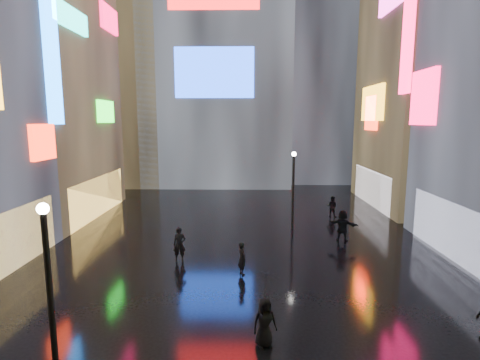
{
  "coord_description": "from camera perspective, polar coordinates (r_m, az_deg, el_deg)",
  "views": [
    {
      "loc": [
        0.23,
        -1.9,
        7.21
      ],
      "look_at": [
        0.0,
        12.0,
        5.0
      ],
      "focal_mm": 28.0,
      "sensor_mm": 36.0,
      "label": 1
    }
  ],
  "objects": [
    {
      "name": "tower_flank_right",
      "position": [
        49.67,
        11.84,
        20.21
      ],
      "size": [
        12.0,
        12.0,
        34.0
      ],
      "primitive_type": "cube",
      "color": "black",
      "rests_on": "ground"
    },
    {
      "name": "lamp_far",
      "position": [
        25.02,
        8.12,
        -0.88
      ],
      "size": [
        0.3,
        0.3,
        5.2
      ],
      "color": "black",
      "rests_on": "ground"
    },
    {
      "name": "tower_main",
      "position": [
        48.01,
        -3.27,
        25.71
      ],
      "size": [
        16.0,
        14.2,
        42.0
      ],
      "color": "black",
      "rests_on": "ground"
    },
    {
      "name": "building_right_far",
      "position": [
        36.21,
        28.33,
        18.76
      ],
      "size": [
        10.28,
        12.0,
        28.0
      ],
      "color": "black",
      "rests_on": "ground"
    },
    {
      "name": "pedestrian_7",
      "position": [
        29.22,
        13.86,
        -3.95
      ],
      "size": [
        0.95,
        0.89,
        1.56
      ],
      "primitive_type": "imported",
      "rotation": [
        0.0,
        0.0,
        2.64
      ],
      "color": "black",
      "rests_on": "ground"
    },
    {
      "name": "pedestrian_8",
      "position": [
        18.04,
        0.31,
        -11.85
      ],
      "size": [
        0.58,
        0.67,
        1.56
      ],
      "primitive_type": "imported",
      "rotation": [
        0.0,
        0.0,
        2.01
      ],
      "color": "black",
      "rests_on": "ground"
    },
    {
      "name": "pedestrian_4",
      "position": [
        12.87,
        3.78,
        -20.79
      ],
      "size": [
        0.92,
        0.74,
        1.63
      ],
      "primitive_type": "imported",
      "rotation": [
        0.0,
        0.0,
        0.32
      ],
      "color": "black",
      "rests_on": "ground"
    },
    {
      "name": "tower_flank_left",
      "position": [
        46.51,
        -17.56,
        15.77
      ],
      "size": [
        10.0,
        10.0,
        26.0
      ],
      "primitive_type": "cube",
      "color": "black",
      "rests_on": "ground"
    },
    {
      "name": "ground",
      "position": [
        23.06,
        0.33,
        -9.19
      ],
      "size": [
        140.0,
        140.0,
        0.0
      ],
      "primitive_type": "plane",
      "color": "black",
      "rests_on": "ground"
    },
    {
      "name": "lamp_near",
      "position": [
        11.13,
        -27.03,
        -14.53
      ],
      "size": [
        0.3,
        0.3,
        5.2
      ],
      "color": "black",
      "rests_on": "ground"
    },
    {
      "name": "umbrella_2",
      "position": [
        12.3,
        3.84,
        -15.75
      ],
      "size": [
        1.31,
        1.31,
        0.86
      ],
      "primitive_type": "imported",
      "rotation": [
        0.0,
        0.0,
        4.13
      ],
      "color": "black",
      "rests_on": "pedestrian_4"
    },
    {
      "name": "pedestrian_5",
      "position": [
        23.47,
        15.36,
        -6.75
      ],
      "size": [
        1.86,
        1.22,
        1.92
      ],
      "primitive_type": "imported",
      "rotation": [
        0.0,
        0.0,
        2.73
      ],
      "color": "black",
      "rests_on": "ground"
    },
    {
      "name": "building_left_far",
      "position": [
        32.49,
        -30.05,
        14.52
      ],
      "size": [
        10.28,
        12.0,
        22.0
      ],
      "color": "black",
      "rests_on": "ground"
    },
    {
      "name": "pedestrian_6",
      "position": [
        19.8,
        -9.21,
        -9.69
      ],
      "size": [
        0.7,
        0.51,
        1.79
      ],
      "primitive_type": "imported",
      "rotation": [
        0.0,
        0.0,
        0.13
      ],
      "color": "black",
      "rests_on": "ground"
    }
  ]
}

